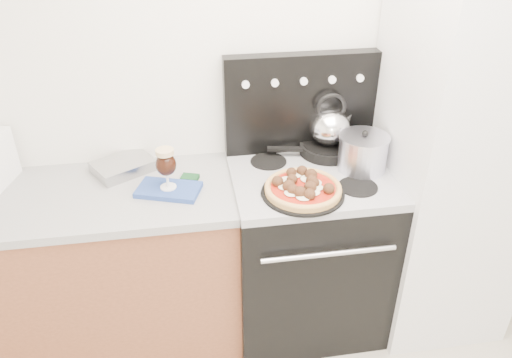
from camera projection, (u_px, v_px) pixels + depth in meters
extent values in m
cube|color=white|center=(283.00, 85.00, 2.47)|extent=(3.50, 0.01, 2.50)
cube|color=brown|center=(90.00, 273.00, 2.50)|extent=(1.45, 0.60, 0.86)
cube|color=#A3A3A3|center=(74.00, 198.00, 2.27)|extent=(1.48, 0.63, 0.04)
cube|color=black|center=(306.00, 252.00, 2.62)|extent=(0.76, 0.65, 0.88)
cube|color=#ADADB2|center=(311.00, 178.00, 2.39)|extent=(0.76, 0.65, 0.04)
cube|color=black|center=(300.00, 103.00, 2.48)|extent=(0.76, 0.08, 0.50)
cube|color=silver|center=(452.00, 160.00, 2.43)|extent=(0.64, 0.68, 1.90)
cube|color=silver|center=(123.00, 166.00, 2.43)|extent=(0.34, 0.31, 0.05)
cube|color=#2A489A|center=(169.00, 190.00, 2.27)|extent=(0.32, 0.25, 0.02)
cylinder|color=black|center=(303.00, 193.00, 2.22)|extent=(0.46, 0.46, 0.01)
cylinder|color=black|center=(328.00, 148.00, 2.55)|extent=(0.34, 0.34, 0.05)
cylinder|color=silver|center=(363.00, 154.00, 2.38)|extent=(0.28, 0.28, 0.17)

